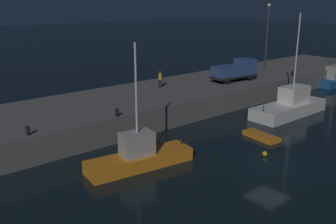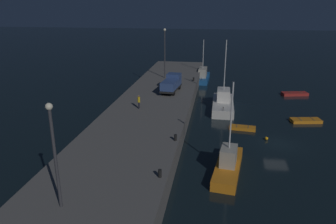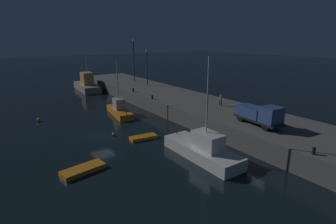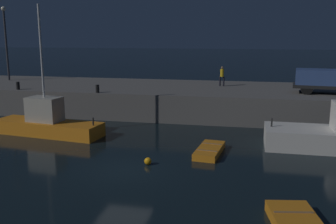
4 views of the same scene
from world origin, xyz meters
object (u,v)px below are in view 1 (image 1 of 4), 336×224
at_px(fishing_boat_blue, 290,106).
at_px(lamp_post_central, 267,32).
at_px(rowboat_white_mid, 261,136).
at_px(bollard_west, 117,113).
at_px(fishing_boat_white, 139,156).
at_px(mooring_buoy_mid, 265,154).
at_px(bollard_east, 28,131).
at_px(bollard_central, 292,74).
at_px(utility_truck, 235,70).
at_px(dockworker, 160,78).

distance_m(fishing_boat_blue, lamp_post_central, 15.24).
relative_size(rowboat_white_mid, bollard_west, 5.31).
xyz_separation_m(fishing_boat_white, mooring_buoy_mid, (8.06, -4.43, -0.62)).
bearing_deg(bollard_east, bollard_central, 0.04).
distance_m(fishing_boat_white, utility_truck, 21.03).
bearing_deg(fishing_boat_blue, fishing_boat_white, -178.87).
relative_size(fishing_boat_blue, bollard_east, 15.46).
bearing_deg(bollard_east, dockworker, 18.98).
relative_size(dockworker, bollard_central, 2.84).
relative_size(fishing_boat_blue, lamp_post_central, 1.17).
height_order(fishing_boat_white, mooring_buoy_mid, fishing_boat_white).
bearing_deg(utility_truck, fishing_boat_white, -157.48).
height_order(fishing_boat_blue, rowboat_white_mid, fishing_boat_blue).
height_order(lamp_post_central, bollard_west, lamp_post_central).
relative_size(fishing_boat_white, dockworker, 4.93).
bearing_deg(rowboat_white_mid, dockworker, 91.20).
bearing_deg(fishing_boat_blue, bollard_west, 164.81).
height_order(fishing_boat_blue, bollard_east, fishing_boat_blue).
xyz_separation_m(mooring_buoy_mid, bollard_central, (18.62, 9.73, 2.23)).
xyz_separation_m(lamp_post_central, utility_truck, (-9.04, -2.48, -3.67)).
distance_m(bollard_central, bollard_east, 32.11).
relative_size(fishing_boat_white, bollard_west, 13.81).
xyz_separation_m(dockworker, bollard_central, (15.98, -5.52, -0.67)).
bearing_deg(lamp_post_central, fishing_boat_white, -159.70).
bearing_deg(dockworker, bollard_west, -147.59).
distance_m(mooring_buoy_mid, dockworker, 15.75).
relative_size(fishing_boat_white, bollard_east, 13.26).
bearing_deg(rowboat_white_mid, utility_truck, 50.07).
height_order(fishing_boat_blue, bollard_west, fishing_boat_blue).
distance_m(utility_truck, bollard_west, 18.00).
bearing_deg(fishing_boat_blue, lamp_post_central, 46.34).
relative_size(fishing_boat_white, rowboat_white_mid, 2.60).
bearing_deg(bollard_west, dockworker, 32.41).
bearing_deg(fishing_boat_blue, rowboat_white_mid, -163.24).
xyz_separation_m(fishing_boat_blue, bollard_west, (-17.13, 4.65, 1.51)).
bearing_deg(dockworker, utility_truck, -18.19).
relative_size(rowboat_white_mid, dockworker, 1.90).
relative_size(dockworker, bollard_east, 2.69).
xyz_separation_m(lamp_post_central, bollard_west, (-26.77, -5.46, -4.57)).
xyz_separation_m(fishing_boat_white, bollard_east, (-5.43, 5.27, 1.63)).
relative_size(bollard_west, bollard_east, 0.96).
height_order(bollard_west, bollard_central, bollard_west).
bearing_deg(dockworker, fishing_boat_white, -134.65).
xyz_separation_m(fishing_boat_blue, dockworker, (-7.99, 10.45, 2.18)).
xyz_separation_m(fishing_boat_blue, mooring_buoy_mid, (-10.63, -4.80, -0.73)).
bearing_deg(bollard_central, fishing_boat_blue, -148.33).
bearing_deg(bollard_east, mooring_buoy_mid, -35.74).
height_order(fishing_boat_blue, lamp_post_central, lamp_post_central).
height_order(mooring_buoy_mid, bollard_west, bollard_west).
xyz_separation_m(bollard_west, bollard_central, (25.12, 0.28, -0.00)).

